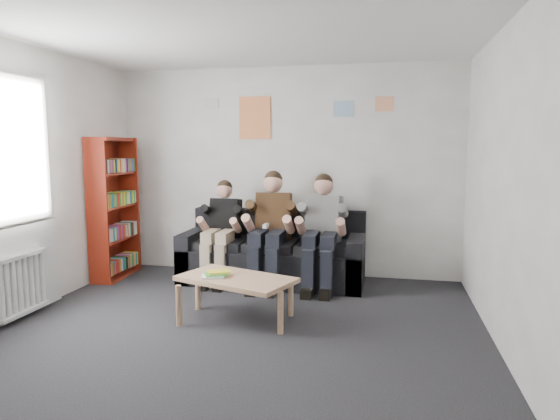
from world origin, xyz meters
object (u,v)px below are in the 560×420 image
coffee_table (236,282)px  person_left (221,231)px  sofa (274,256)px  person_middle (270,229)px  bookshelf (115,208)px  person_right (321,232)px

coffee_table → person_left: 1.46m
sofa → person_middle: person_middle is taller
person_left → person_middle: size_ratio=0.91×
bookshelf → person_left: 1.43m
person_left → person_right: bearing=1.3°
sofa → bookshelf: 2.13m
bookshelf → sofa: bearing=1.8°
bookshelf → person_middle: bearing=-4.0°
person_left → person_middle: (0.62, -0.01, 0.05)m
person_middle → person_right: (0.62, 0.00, -0.01)m
coffee_table → person_middle: size_ratio=0.78×
person_left → coffee_table: bearing=-64.0°
sofa → person_middle: 0.43m
sofa → bookshelf: bookshelf is taller
bookshelf → coffee_table: (2.00, -1.26, -0.51)m
bookshelf → person_right: bearing=-4.2°
sofa → coffee_table: (-0.03, -1.50, 0.07)m
coffee_table → person_middle: (0.03, 1.30, 0.30)m
sofa → person_left: (-0.62, -0.20, 0.33)m
bookshelf → person_right: bookshelf is taller
person_left → person_middle: 0.63m
person_middle → coffee_table: bearing=-96.4°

